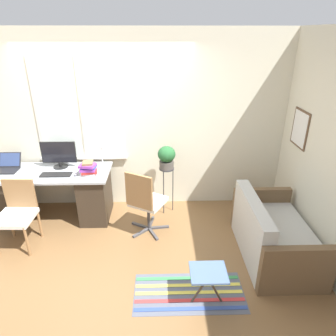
% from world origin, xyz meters
% --- Properties ---
extents(ground_plane, '(14.00, 14.00, 0.00)m').
position_xyz_m(ground_plane, '(0.00, 0.00, 0.00)').
color(ground_plane, brown).
extents(wall_back_with_window, '(9.00, 0.12, 2.70)m').
position_xyz_m(wall_back_with_window, '(-0.02, 0.81, 1.36)').
color(wall_back_with_window, beige).
rests_on(wall_back_with_window, ground_plane).
extents(wall_right_with_picture, '(0.08, 9.00, 2.70)m').
position_xyz_m(wall_right_with_picture, '(2.71, 0.00, 1.35)').
color(wall_right_with_picture, beige).
rests_on(wall_right_with_picture, ground_plane).
extents(desk, '(1.75, 0.73, 0.77)m').
position_xyz_m(desk, '(-0.85, 0.36, 0.40)').
color(desk, '#9EA3A8').
rests_on(desk, ground_plane).
extents(laptop, '(0.32, 0.34, 0.22)m').
position_xyz_m(laptop, '(-1.47, 0.46, 0.82)').
color(laptop, black).
rests_on(laptop, desk).
extents(monitor, '(0.51, 0.21, 0.40)m').
position_xyz_m(monitor, '(-0.72, 0.54, 0.97)').
color(monitor, black).
rests_on(monitor, desk).
extents(keyboard, '(0.43, 0.15, 0.02)m').
position_xyz_m(keyboard, '(-0.71, 0.25, 0.78)').
color(keyboard, black).
rests_on(keyboard, desk).
extents(mouse, '(0.04, 0.07, 0.03)m').
position_xyz_m(mouse, '(-0.43, 0.23, 0.78)').
color(mouse, slate).
rests_on(mouse, desk).
extents(desk_lamp, '(0.12, 0.12, 0.36)m').
position_xyz_m(desk_lamp, '(-0.09, 0.54, 1.00)').
color(desk_lamp, white).
rests_on(desk_lamp, desk).
extents(book_stack, '(0.25, 0.21, 0.19)m').
position_xyz_m(book_stack, '(-0.25, 0.26, 0.86)').
color(book_stack, white).
rests_on(book_stack, desk).
extents(desk_chair_wooden, '(0.47, 0.48, 0.88)m').
position_xyz_m(desk_chair_wooden, '(-1.10, -0.26, 0.48)').
color(desk_chair_wooden, olive).
rests_on(desk_chair_wooden, ground_plane).
extents(office_chair_swivel, '(0.58, 0.60, 0.97)m').
position_xyz_m(office_chair_swivel, '(0.56, -0.07, 0.52)').
color(office_chair_swivel, '#47474C').
rests_on(office_chair_swivel, ground_plane).
extents(couch_loveseat, '(0.81, 1.36, 0.78)m').
position_xyz_m(couch_loveseat, '(2.18, -0.58, 0.27)').
color(couch_loveseat, beige).
rests_on(couch_loveseat, ground_plane).
extents(plant_stand, '(0.23, 0.23, 0.75)m').
position_xyz_m(plant_stand, '(0.87, 0.50, 0.63)').
color(plant_stand, '#333338').
rests_on(plant_stand, ground_plane).
extents(potted_plant, '(0.27, 0.27, 0.34)m').
position_xyz_m(potted_plant, '(0.87, 0.50, 0.93)').
color(potted_plant, '#514C47').
rests_on(potted_plant, plant_stand).
extents(floor_rug_striped, '(1.21, 0.58, 0.01)m').
position_xyz_m(floor_rug_striped, '(1.08, -1.19, 0.00)').
color(floor_rug_striped, '#565B6B').
rests_on(floor_rug_striped, ground_plane).
extents(folding_stool, '(0.37, 0.32, 0.42)m').
position_xyz_m(folding_stool, '(1.25, -1.31, 0.37)').
color(folding_stool, slate).
rests_on(folding_stool, ground_plane).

